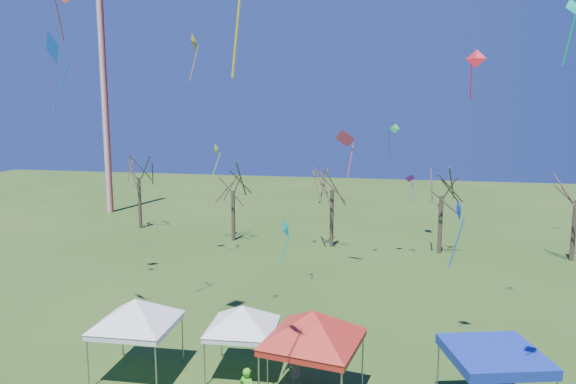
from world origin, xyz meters
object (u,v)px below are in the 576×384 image
person_grey (297,373)px  radio_mast (104,96)px  tree_3 (443,175)px  tent_red (313,317)px  tent_white_mid (242,310)px  tent_white_west (136,304)px  tree_0 (138,159)px  tree_2 (332,169)px  tent_blue (494,356)px  tree_1 (233,173)px

person_grey → radio_mast: bearing=-61.3°
tree_3 → tent_red: tree_3 is taller
radio_mast → tent_white_mid: (24.73, -30.88, -9.80)m
tent_white_west → tent_red: size_ratio=0.93×
tree_0 → person_grey: tree_0 is taller
tree_3 → tent_red: (-6.14, -22.35, -2.81)m
tent_red → tent_white_mid: bearing=155.8°
radio_mast → tent_white_mid: radio_mast is taller
tree_2 → person_grey: tree_2 is taller
tent_red → tent_blue: bearing=3.4°
tree_0 → tree_1: (10.08, -2.73, -0.70)m
radio_mast → tent_white_west: size_ratio=5.92×
tent_white_mid → tent_red: 3.51m
radio_mast → tree_3: size_ratio=3.16×
tent_white_mid → tent_red: tent_red is taller
tree_0 → tent_red: bearing=-51.1°
radio_mast → tree_2: bearing=-20.6°
tree_2 → tree_3: 8.41m
tree_2 → tree_1: bearing=178.2°
radio_mast → tent_white_mid: size_ratio=6.60×
radio_mast → tree_3: radio_mast is taller
tent_red → person_grey: 2.45m
tree_1 → tent_white_west: tree_1 is taller
tree_3 → person_grey: 23.77m
tree_2 → tent_blue: bearing=-68.9°
tree_2 → tent_red: bearing=-84.3°
tent_red → tent_blue: 6.45m
tree_2 → tree_3: tree_2 is taller
tent_red → person_grey: tent_red is taller
tree_3 → tent_white_mid: size_ratio=2.09×
tree_1 → tree_3: 16.81m
tent_white_mid → tree_1: bearing=109.2°
tent_white_west → tent_white_mid: 4.31m
radio_mast → person_grey: size_ratio=13.75×
tree_1 → radio_mast: bearing=151.5°
tree_0 → tree_2: bearing=-9.2°
radio_mast → tent_white_west: bearing=-57.2°
tent_white_mid → tent_blue: size_ratio=0.99×
person_grey → tree_0: bearing=-63.4°
tree_0 → tent_white_west: (13.40, -25.29, -3.48)m
tree_1 → tent_blue: (17.01, -22.58, -3.56)m
tree_0 → tree_2: tree_0 is taller
tent_white_west → tree_0: bearing=117.9°
tree_2 → tent_red: 23.00m
tent_white_mid → radio_mast: bearing=128.7°
tree_0 → person_grey: 32.96m
tree_1 → tent_blue: bearing=-53.0°
radio_mast → tree_1: (17.23, -9.35, -6.71)m
tree_3 → person_grey: tree_3 is taller
tent_blue → person_grey: tent_blue is taller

